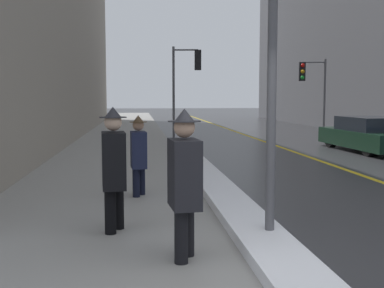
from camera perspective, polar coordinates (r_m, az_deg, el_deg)
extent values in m
cube|color=gray|center=(19.44, -8.36, -0.02)|extent=(4.00, 80.00, 0.01)
cube|color=gold|center=(20.15, 8.95, 0.16)|extent=(0.16, 80.00, 0.00)
cube|color=white|center=(10.66, 2.00, -4.10)|extent=(0.68, 14.44, 0.16)
cylinder|color=#515156|center=(6.16, 9.47, 9.09)|extent=(0.12, 0.12, 4.51)
cylinder|color=#515156|center=(21.90, -2.19, 6.07)|extent=(0.11, 0.11, 4.15)
cylinder|color=#515156|center=(21.98, -0.75, 11.09)|extent=(1.10, 0.23, 0.07)
cube|color=black|center=(21.92, 0.71, 9.93)|extent=(0.33, 0.24, 0.90)
sphere|color=red|center=(22.06, 0.71, 10.65)|extent=(0.19, 0.19, 0.19)
sphere|color=orange|center=(22.04, 0.71, 9.90)|extent=(0.19, 0.19, 0.19)
sphere|color=green|center=(22.02, 0.71, 9.15)|extent=(0.19, 0.19, 0.19)
cylinder|color=#515156|center=(24.35, 15.42, 5.32)|extent=(0.11, 0.11, 3.72)
cylinder|color=#515156|center=(24.30, 14.24, 9.38)|extent=(1.10, 0.25, 0.07)
cube|color=black|center=(24.17, 12.92, 8.37)|extent=(0.33, 0.25, 0.90)
sphere|color=red|center=(24.07, 12.99, 9.06)|extent=(0.19, 0.19, 0.19)
sphere|color=orange|center=(24.05, 12.97, 8.38)|extent=(0.19, 0.19, 0.19)
sphere|color=green|center=(24.04, 12.96, 7.69)|extent=(0.19, 0.19, 0.19)
cylinder|color=black|center=(5.67, -0.51, -8.96)|extent=(0.15, 0.15, 0.89)
cylinder|color=black|center=(5.42, -1.29, -9.64)|extent=(0.15, 0.15, 0.89)
cube|color=black|center=(5.43, -0.90, -3.53)|extent=(0.36, 0.56, 0.77)
sphere|color=tan|center=(5.37, -0.91, 2.01)|extent=(0.24, 0.24, 0.24)
cylinder|color=#28282D|center=(5.37, -0.91, 2.71)|extent=(0.37, 0.37, 0.01)
cone|color=#28282D|center=(5.37, -0.91, 3.48)|extent=(0.23, 0.23, 0.14)
cylinder|color=black|center=(6.89, -8.73, -6.43)|extent=(0.15, 0.15, 0.88)
cylinder|color=black|center=(6.65, -9.67, -6.88)|extent=(0.15, 0.15, 0.88)
cube|color=black|center=(6.67, -9.27, -1.92)|extent=(0.36, 0.56, 0.77)
sphere|color=beige|center=(6.63, -9.34, 2.58)|extent=(0.24, 0.24, 0.24)
cylinder|color=#28282D|center=(6.62, -9.35, 3.14)|extent=(0.37, 0.37, 0.01)
cone|color=#28282D|center=(6.62, -9.36, 3.77)|extent=(0.23, 0.23, 0.14)
cylinder|color=black|center=(9.24, -6.01, -3.67)|extent=(0.14, 0.14, 0.78)
cylinder|color=black|center=(9.02, -6.64, -3.90)|extent=(0.14, 0.14, 0.78)
cube|color=#191E38|center=(9.06, -6.35, -0.68)|extent=(0.32, 0.49, 0.68)
sphere|color=tan|center=(9.02, -6.38, 2.24)|extent=(0.21, 0.21, 0.21)
cylinder|color=#4C3823|center=(9.02, -6.39, 2.61)|extent=(0.33, 0.33, 0.01)
cone|color=#4C3823|center=(9.02, -6.39, 3.01)|extent=(0.20, 0.20, 0.13)
cube|color=black|center=(9.41, -6.52, -1.35)|extent=(0.12, 0.23, 0.28)
cube|color=black|center=(17.87, 20.38, 0.61)|extent=(2.02, 4.62, 0.58)
cube|color=black|center=(17.73, 20.61, 2.26)|extent=(1.80, 2.42, 0.47)
cylinder|color=black|center=(18.78, 16.15, 0.64)|extent=(0.25, 0.67, 0.67)
cylinder|color=black|center=(19.50, 20.46, 0.68)|extent=(0.25, 0.67, 0.67)
cylinder|color=black|center=(16.26, 20.26, -0.21)|extent=(0.25, 0.67, 0.67)
cylinder|color=gold|center=(13.07, 0.28, -1.45)|extent=(0.20, 0.20, 0.55)
sphere|color=gold|center=(13.03, 0.28, 0.01)|extent=(0.18, 0.18, 0.18)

